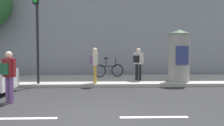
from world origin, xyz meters
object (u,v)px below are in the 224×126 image
at_px(poster_column, 179,55).
at_px(pedestrian_in_red_top, 9,72).
at_px(pedestrian_with_backpack, 138,61).
at_px(pedestrian_in_dark_shirt, 95,62).
at_px(traffic_light, 37,20).
at_px(bicycle_leaning, 109,70).

distance_m(poster_column, pedestrian_in_red_top, 7.99).
height_order(poster_column, pedestrian_with_backpack, poster_column).
bearing_deg(pedestrian_in_dark_shirt, pedestrian_in_red_top, -127.85).
height_order(pedestrian_in_dark_shirt, pedestrian_with_backpack, pedestrian_in_dark_shirt).
bearing_deg(traffic_light, pedestrian_in_red_top, -91.80).
height_order(pedestrian_with_backpack, bicycle_leaning, pedestrian_with_backpack).
bearing_deg(poster_column, pedestrian_in_dark_shirt, -172.39).
bearing_deg(pedestrian_in_dark_shirt, traffic_light, -176.26).
xyz_separation_m(pedestrian_in_dark_shirt, pedestrian_with_backpack, (2.18, 0.92, -0.01)).
bearing_deg(traffic_light, poster_column, 6.12).
distance_m(traffic_light, poster_column, 7.00).
distance_m(poster_column, pedestrian_with_backpack, 2.04).
bearing_deg(traffic_light, pedestrian_with_backpack, 12.81).
xyz_separation_m(pedestrian_in_red_top, pedestrian_with_backpack, (4.89, 4.41, 0.11)).
xyz_separation_m(traffic_light, poster_column, (6.76, 0.73, -1.63)).
distance_m(pedestrian_in_red_top, pedestrian_in_dark_shirt, 4.43).
xyz_separation_m(poster_column, bicycle_leaning, (-3.44, 1.85, -0.91)).
height_order(traffic_light, pedestrian_with_backpack, traffic_light).
height_order(poster_column, pedestrian_in_red_top, poster_column).
bearing_deg(bicycle_leaning, pedestrian_in_red_top, -120.17).
xyz_separation_m(poster_column, pedestrian_with_backpack, (-1.98, 0.36, -0.33)).
distance_m(pedestrian_in_red_top, pedestrian_with_backpack, 6.59).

